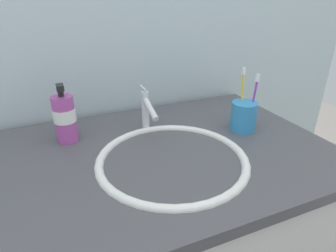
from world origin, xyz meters
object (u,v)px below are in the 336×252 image
(toothbrush_cup, at_px, (244,116))
(faucet, at_px, (147,109))
(soap_dispenser, at_px, (65,118))
(toothbrush_purple, at_px, (254,98))
(toothbrush_yellow, at_px, (242,94))

(toothbrush_cup, bearing_deg, faucet, 157.47)
(toothbrush_cup, bearing_deg, soap_dispenser, 164.56)
(toothbrush_purple, bearing_deg, toothbrush_yellow, 132.92)
(toothbrush_cup, height_order, toothbrush_purple, toothbrush_purple)
(faucet, height_order, soap_dispenser, soap_dispenser)
(faucet, xyz_separation_m, toothbrush_cup, (0.29, -0.12, -0.03))
(toothbrush_yellow, height_order, soap_dispenser, toothbrush_yellow)
(toothbrush_purple, bearing_deg, toothbrush_cup, -179.62)
(toothbrush_cup, xyz_separation_m, toothbrush_purple, (0.03, 0.00, 0.06))
(faucet, distance_m, soap_dispenser, 0.25)
(toothbrush_purple, distance_m, soap_dispenser, 0.59)
(faucet, distance_m, toothbrush_cup, 0.32)
(toothbrush_cup, height_order, toothbrush_yellow, toothbrush_yellow)
(toothbrush_cup, bearing_deg, toothbrush_yellow, 76.25)
(toothbrush_yellow, bearing_deg, faucet, 162.69)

